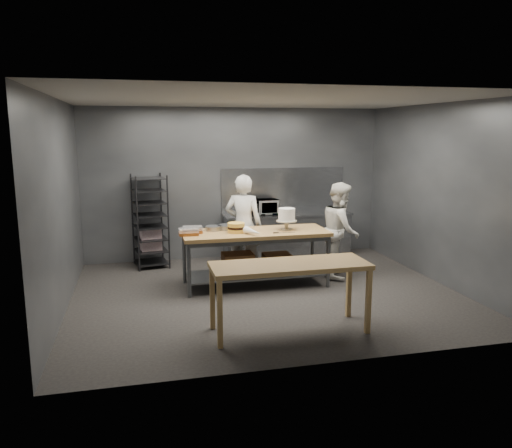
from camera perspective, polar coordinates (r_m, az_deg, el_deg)
The scene contains 16 objects.
ground at distance 8.00m, azimuth 1.23°, elevation -7.94°, with size 6.00×6.00×0.00m, color black.
back_wall at distance 10.08m, azimuth -2.34°, elevation 4.64°, with size 6.00×0.04×3.00m, color #4C4F54.
work_table at distance 8.27m, azimuth -0.11°, elevation -3.19°, with size 2.40×0.90×0.92m.
near_counter at distance 6.34m, azimuth 3.89°, elevation -5.27°, with size 2.00×0.70×0.90m.
back_counter at distance 10.18m, azimuth 3.59°, elevation -1.29°, with size 2.60×0.60×0.90m.
splashback_panel at distance 10.32m, azimuth 3.16°, elevation 3.93°, with size 2.60×0.02×0.90m, color slate.
speed_rack at distance 9.59m, azimuth -12.00°, elevation 0.23°, with size 0.69×0.73×1.75m.
chef_behind at distance 8.80m, azimuth -1.44°, elevation -0.16°, with size 0.66×0.43×1.80m, color silver.
chef_right at distance 8.87m, azimuth 9.63°, elevation -0.65°, with size 0.81×0.63×1.67m, color silver.
microwave at distance 9.94m, azimuth 0.97°, elevation 1.95°, with size 0.54×0.37×0.30m, color black.
frosted_cake_stand at distance 8.29m, azimuth 3.52°, elevation 0.92°, with size 0.34×0.34×0.36m.
layer_cake at distance 8.09m, azimuth -2.28°, elevation -0.42°, with size 0.28×0.28×0.16m.
cake_pans at distance 8.33m, azimuth -4.06°, elevation -0.41°, with size 0.50×0.33×0.07m.
piping_bag at distance 7.86m, azimuth -0.35°, elevation -0.88°, with size 0.12×0.12×0.38m, color white.
offset_spatula at distance 8.07m, azimuth 2.89°, elevation -0.99°, with size 0.37×0.02×0.02m.
pastry_clamshells at distance 8.01m, azimuth -7.48°, elevation -0.77°, with size 0.39×0.36×0.11m.
Camera 1 is at (-1.93, -7.34, 2.54)m, focal length 35.00 mm.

